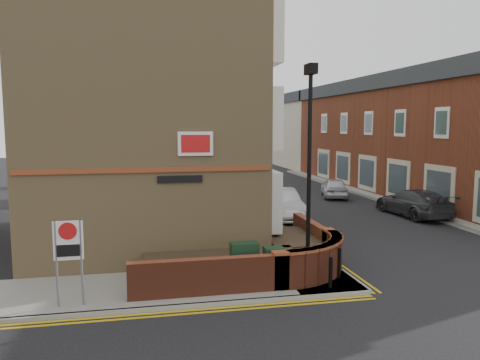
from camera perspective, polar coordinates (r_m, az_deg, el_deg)
name	(u,v)px	position (r m, az deg, el deg)	size (l,w,h in m)	color
ground	(266,302)	(12.89, 3.13, -14.67)	(120.00, 120.00, 0.00)	black
pavement_corner	(132,290)	(13.90, -13.01, -12.95)	(13.00, 3.00, 0.12)	gray
pavement_main	(230,201)	(28.44, -1.21, -2.62)	(2.00, 32.00, 0.12)	gray
pavement_far	(422,203)	(29.76, 21.26, -2.67)	(4.00, 40.00, 0.12)	gray
kerb_side	(131,311)	(12.50, -13.16, -15.26)	(13.00, 0.15, 0.12)	gray
kerb_main_near	(246,201)	(28.64, 0.76, -2.56)	(0.15, 32.00, 0.12)	gray
kerb_main_far	(391,205)	(28.73, 17.91, -2.86)	(0.15, 40.00, 0.12)	gray
yellow_lines_side	(131,317)	(12.29, -13.18, -15.93)	(13.00, 0.28, 0.01)	gold
yellow_lines_main	(250,202)	(28.70, 1.25, -2.65)	(0.28, 32.00, 0.01)	gold
corner_building	(148,87)	(19.65, -11.13, 11.08)	(8.95, 10.40, 13.60)	tan
garden_wall	(246,273)	(15.18, 0.68, -11.31)	(6.80, 6.00, 1.20)	brown
lamppost	(309,172)	(13.70, 8.42, 0.97)	(0.25, 0.50, 6.30)	black
utility_cabinet_large	(244,263)	(13.78, 0.53, -10.06)	(0.80, 0.45, 1.20)	#16321D
utility_cabinet_small	(274,266)	(13.71, 4.12, -10.39)	(0.55, 0.40, 1.10)	#16321D
bollard_near	(331,272)	(13.67, 10.99, -10.99)	(0.11, 0.11, 0.90)	black
bollard_far	(339,263)	(14.60, 11.97, -9.85)	(0.11, 0.11, 0.90)	black
zone_sign	(68,247)	(12.62, -20.19, -7.72)	(0.72, 0.07, 2.20)	slate
far_terrace	(410,134)	(33.58, 20.00, 5.24)	(5.40, 30.40, 8.00)	brown
far_terrace_cream	(305,130)	(52.63, 7.89, 6.01)	(5.40, 12.40, 8.00)	#B7B297
tree_near	(236,125)	(26.14, -0.45, 6.77)	(3.64, 3.65, 6.70)	#382B1E
tree_mid	(215,118)	(34.03, -3.10, 7.60)	(4.03, 4.03, 7.42)	#382B1E
tree_far	(201,122)	(41.95, -4.75, 7.05)	(3.81, 3.81, 7.00)	#382B1E
traffic_light_assembly	(214,149)	(37.05, -3.15, 3.80)	(0.20, 0.16, 4.20)	black
silver_car_near	(280,204)	(23.63, 4.95, -2.91)	(1.58, 4.52, 1.49)	#B1B2B9
red_car_main	(254,180)	(34.65, 1.66, -0.01)	(2.03, 4.40, 1.22)	#8B340F
grey_car_far	(413,203)	(25.76, 20.36, -2.60)	(1.96, 4.83, 1.40)	#313237
silver_car_far	(334,187)	(30.98, 11.41, -0.90)	(1.51, 3.75, 1.28)	silver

